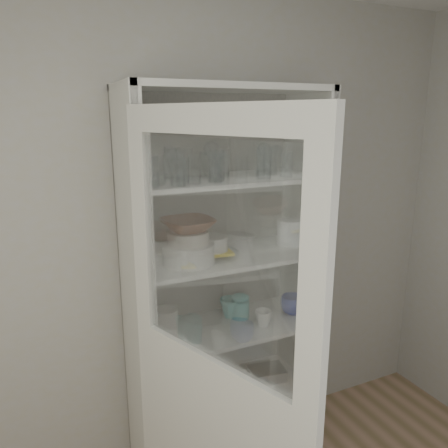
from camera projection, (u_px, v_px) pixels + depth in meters
name	position (u px, v px, depth m)	size (l,w,h in m)	color
wall_back	(173.00, 240.00, 2.36)	(3.60, 0.02, 2.60)	#ABA792
pantry_cabinet	(219.00, 307.00, 2.39)	(1.00, 0.45, 2.10)	beige
cupboard_door	(215.00, 412.00, 1.64)	(0.36, 0.86, 2.00)	beige
tumbler_0	(151.00, 172.00, 1.84)	(0.07, 0.07, 0.13)	silver
tumbler_1	(178.00, 170.00, 1.89)	(0.07, 0.07, 0.13)	silver
tumbler_2	(194.00, 170.00, 1.94)	(0.06, 0.06, 0.12)	silver
tumbler_3	(215.00, 169.00, 1.97)	(0.06, 0.06, 0.13)	silver
tumbler_4	(264.00, 163.00, 2.10)	(0.08, 0.08, 0.15)	silver
tumbler_5	(286.00, 164.00, 2.16)	(0.06, 0.06, 0.12)	silver
tumbler_6	(309.00, 163.00, 2.18)	(0.07, 0.07, 0.13)	silver
tumbler_7	(172.00, 164.00, 2.04)	(0.08, 0.08, 0.16)	silver
tumbler_8	(185.00, 165.00, 2.03)	(0.08, 0.08, 0.15)	silver
tumbler_9	(223.00, 163.00, 2.17)	(0.07, 0.07, 0.13)	silver
tumbler_10	(206.00, 165.00, 2.11)	(0.06, 0.06, 0.13)	silver
tumbler_11	(270.00, 160.00, 2.24)	(0.08, 0.08, 0.15)	silver
goblet_0	(172.00, 162.00, 2.11)	(0.07, 0.07, 0.16)	silver
goblet_1	(212.00, 157.00, 2.19)	(0.08, 0.08, 0.19)	silver
goblet_2	(264.00, 155.00, 2.37)	(0.08, 0.08, 0.17)	silver
goblet_3	(276.00, 157.00, 2.38)	(0.07, 0.07, 0.15)	silver
plate_stack_front	(189.00, 253.00, 2.11)	(0.25, 0.25, 0.10)	white
plate_stack_back	(154.00, 253.00, 2.18)	(0.20, 0.20, 0.06)	white
cream_bowl	(188.00, 237.00, 2.09)	(0.20, 0.20, 0.06)	beige
terracotta_bowl	(188.00, 225.00, 2.08)	(0.25, 0.25, 0.06)	brown
glass_platter	(212.00, 254.00, 2.24)	(0.28, 0.28, 0.02)	silver
yellow_trivet	(212.00, 251.00, 2.23)	(0.19, 0.19, 0.01)	yellow
white_ramekin	(212.00, 243.00, 2.22)	(0.17, 0.17, 0.07)	white
grey_bowl_stack	(290.00, 232.00, 2.42)	(0.14, 0.14, 0.14)	silver
mug_blue	(292.00, 305.00, 2.47)	(0.13, 0.13, 0.11)	navy
mug_teal	(230.00, 308.00, 2.44)	(0.12, 0.12, 0.11)	#1C7F7C
mug_white	(263.00, 318.00, 2.34)	(0.09, 0.09, 0.09)	white
teal_jar	(240.00, 307.00, 2.42)	(0.10, 0.10, 0.12)	#1C7F7C
measuring_cups	(168.00, 343.00, 2.12)	(0.10, 0.10, 0.04)	silver
white_canister	(167.00, 321.00, 2.25)	(0.12, 0.12, 0.14)	white
cream_dish	(200.00, 389.00, 2.40)	(0.24, 0.24, 0.08)	beige
tin_box	(267.00, 373.00, 2.55)	(0.20, 0.14, 0.06)	gray
tumbler_12	(158.00, 170.00, 1.91)	(0.06, 0.06, 0.13)	silver
tumbler_13	(217.00, 166.00, 2.01)	(0.07, 0.07, 0.15)	silver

